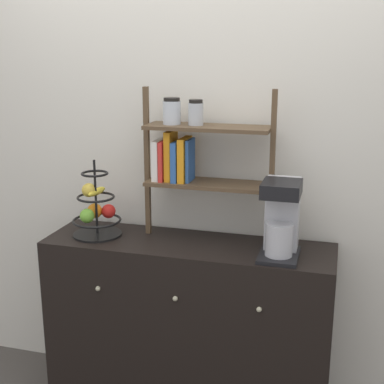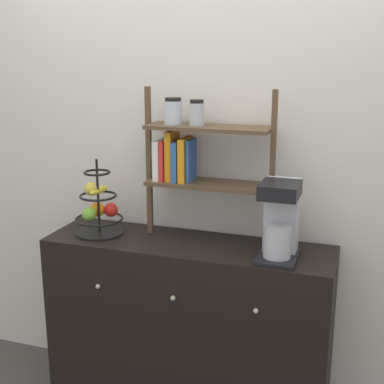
% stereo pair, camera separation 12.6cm
% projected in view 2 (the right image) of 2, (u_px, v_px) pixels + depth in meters
% --- Properties ---
extents(wall_back, '(7.00, 0.05, 2.60)m').
position_uv_depth(wall_back, '(203.00, 153.00, 2.71)').
color(wall_back, silver).
rests_on(wall_back, ground_plane).
extents(sideboard, '(1.41, 0.42, 0.90)m').
position_uv_depth(sideboard, '(188.00, 326.00, 2.71)').
color(sideboard, black).
rests_on(sideboard, ground_plane).
extents(coffee_maker, '(0.18, 0.24, 0.35)m').
position_uv_depth(coffee_maker, '(280.00, 219.00, 2.37)').
color(coffee_maker, black).
rests_on(coffee_maker, sideboard).
extents(fruit_stand, '(0.25, 0.25, 0.39)m').
position_uv_depth(fruit_stand, '(98.00, 209.00, 2.70)').
color(fruit_stand, black).
rests_on(fruit_stand, sideboard).
extents(shelf_hutch, '(0.64, 0.20, 0.74)m').
position_uv_depth(shelf_hutch, '(191.00, 152.00, 2.56)').
color(shelf_hutch, brown).
rests_on(shelf_hutch, sideboard).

